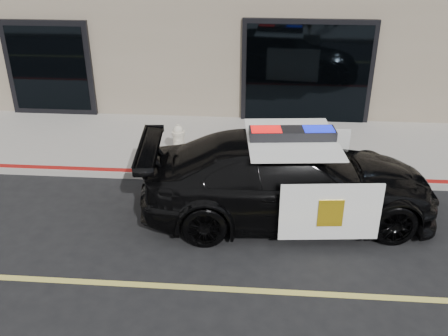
{
  "coord_description": "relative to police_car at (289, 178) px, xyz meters",
  "views": [
    {
      "loc": [
        -2.18,
        -6.04,
        5.22
      ],
      "look_at": [
        -2.83,
        2.2,
        1.0
      ],
      "focal_mm": 40.0,
      "sensor_mm": 36.0,
      "label": 1
    }
  ],
  "objects": [
    {
      "name": "ground",
      "position": [
        1.6,
        -2.24,
        -0.81
      ],
      "size": [
        120.0,
        120.0,
        0.0
      ],
      "primitive_type": "plane",
      "color": "black",
      "rests_on": "ground"
    },
    {
      "name": "fire_hydrant",
      "position": [
        -2.44,
        2.12,
        -0.29
      ],
      "size": [
        0.36,
        0.5,
        0.8
      ],
      "color": "beige",
      "rests_on": "sidewalk_n"
    },
    {
      "name": "sidewalk_n",
      "position": [
        1.6,
        3.01,
        -0.74
      ],
      "size": [
        60.0,
        3.5,
        0.15
      ],
      "primitive_type": "cube",
      "color": "gray",
      "rests_on": "ground"
    },
    {
      "name": "police_car",
      "position": [
        0.0,
        0.0,
        0.0
      ],
      "size": [
        3.31,
        5.96,
        1.81
      ],
      "color": "black",
      "rests_on": "ground"
    }
  ]
}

